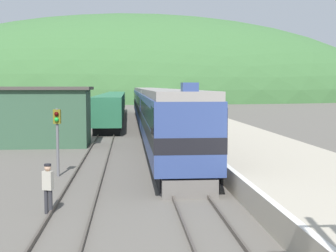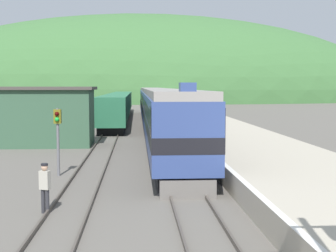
{
  "view_description": "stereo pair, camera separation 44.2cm",
  "coord_description": "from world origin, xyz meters",
  "px_view_note": "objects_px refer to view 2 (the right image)",
  "views": [
    {
      "loc": [
        -2.48,
        -0.31,
        4.54
      ],
      "look_at": [
        -0.49,
        23.07,
        2.54
      ],
      "focal_mm": 50.0,
      "sensor_mm": 36.0,
      "label": 1
    },
    {
      "loc": [
        -2.04,
        -0.34,
        4.54
      ],
      "look_at": [
        -0.49,
        23.07,
        2.54
      ],
      "focal_mm": 50.0,
      "sensor_mm": 36.0,
      "label": 2
    }
  ],
  "objects_px": {
    "express_train_lead_car": "(171,122)",
    "track_worker": "(45,185)",
    "siding_train": "(119,106)",
    "signal_post_siding": "(58,127)",
    "carriage_third": "(151,101)",
    "carriage_second": "(156,107)"
  },
  "relations": [
    {
      "from": "carriage_third",
      "to": "track_worker",
      "type": "height_order",
      "value": "carriage_third"
    },
    {
      "from": "siding_train",
      "to": "signal_post_siding",
      "type": "xyz_separation_m",
      "value": [
        -1.52,
        -41.92,
        0.65
      ]
    },
    {
      "from": "siding_train",
      "to": "signal_post_siding",
      "type": "bearing_deg",
      "value": -92.07
    },
    {
      "from": "track_worker",
      "to": "carriage_second",
      "type": "bearing_deg",
      "value": 80.76
    },
    {
      "from": "siding_train",
      "to": "signal_post_siding",
      "type": "height_order",
      "value": "siding_train"
    },
    {
      "from": "carriage_third",
      "to": "carriage_second",
      "type": "bearing_deg",
      "value": -90.0
    },
    {
      "from": "carriage_second",
      "to": "carriage_third",
      "type": "xyz_separation_m",
      "value": [
        0.0,
        21.03,
        0.0
      ]
    },
    {
      "from": "carriage_second",
      "to": "carriage_third",
      "type": "height_order",
      "value": "same"
    },
    {
      "from": "carriage_second",
      "to": "siding_train",
      "type": "height_order",
      "value": "carriage_second"
    },
    {
      "from": "carriage_third",
      "to": "signal_post_siding",
      "type": "bearing_deg",
      "value": -97.35
    },
    {
      "from": "express_train_lead_car",
      "to": "track_worker",
      "type": "relative_size",
      "value": 11.15
    },
    {
      "from": "carriage_second",
      "to": "signal_post_siding",
      "type": "distance_m",
      "value": 26.45
    },
    {
      "from": "express_train_lead_car",
      "to": "siding_train",
      "type": "bearing_deg",
      "value": 96.88
    },
    {
      "from": "carriage_third",
      "to": "siding_train",
      "type": "distance_m",
      "value": 6.66
    },
    {
      "from": "signal_post_siding",
      "to": "carriage_third",
      "type": "bearing_deg",
      "value": 82.65
    },
    {
      "from": "signal_post_siding",
      "to": "track_worker",
      "type": "relative_size",
      "value": 1.9
    },
    {
      "from": "express_train_lead_car",
      "to": "carriage_third",
      "type": "xyz_separation_m",
      "value": [
        0.0,
        42.3,
        -0.01
      ]
    },
    {
      "from": "carriage_second",
      "to": "siding_train",
      "type": "xyz_separation_m",
      "value": [
        -4.52,
        16.17,
        -0.52
      ]
    },
    {
      "from": "carriage_second",
      "to": "track_worker",
      "type": "bearing_deg",
      "value": -99.24
    },
    {
      "from": "siding_train",
      "to": "track_worker",
      "type": "xyz_separation_m",
      "value": [
        -0.82,
        -48.97,
        -0.79
      ]
    },
    {
      "from": "carriage_third",
      "to": "express_train_lead_car",
      "type": "bearing_deg",
      "value": -90.0
    },
    {
      "from": "siding_train",
      "to": "track_worker",
      "type": "bearing_deg",
      "value": -90.96
    }
  ]
}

